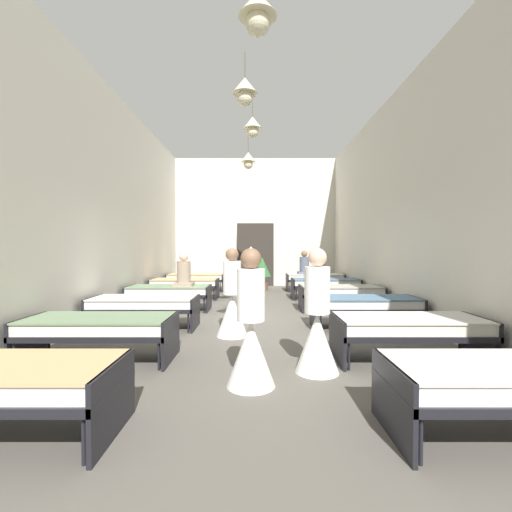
# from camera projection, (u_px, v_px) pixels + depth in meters

# --- Properties ---
(ground_plane) EXTENTS (6.72, 13.10, 0.10)m
(ground_plane) POSITION_uv_depth(u_px,v_px,m) (256.00, 320.00, 7.38)
(ground_plane) COLOR #59544C
(room_shell) EXTENTS (6.52, 12.70, 4.88)m
(room_shell) POSITION_uv_depth(u_px,v_px,m) (256.00, 208.00, 8.65)
(room_shell) COLOR beige
(room_shell) RESTS_ON ground
(bed_left_row_1) EXTENTS (1.90, 0.84, 0.57)m
(bed_left_row_1) POSITION_uv_depth(u_px,v_px,m) (101.00, 327.00, 4.60)
(bed_left_row_1) COLOR black
(bed_left_row_1) RESTS_ON ground
(bed_right_row_1) EXTENTS (1.90, 0.84, 0.57)m
(bed_right_row_1) POSITION_uv_depth(u_px,v_px,m) (410.00, 327.00, 4.59)
(bed_right_row_1) COLOR black
(bed_right_row_1) RESTS_ON ground
(bed_left_row_2) EXTENTS (1.90, 0.84, 0.57)m
(bed_left_row_2) POSITION_uv_depth(u_px,v_px,m) (146.00, 304.00, 6.45)
(bed_left_row_2) COLOR black
(bed_left_row_2) RESTS_ON ground
(bed_right_row_2) EXTENTS (1.90, 0.84, 0.57)m
(bed_right_row_2) POSITION_uv_depth(u_px,v_px,m) (366.00, 304.00, 6.44)
(bed_right_row_2) COLOR black
(bed_right_row_2) RESTS_ON ground
(bed_left_row_3) EXTENTS (1.90, 0.84, 0.57)m
(bed_left_row_3) POSITION_uv_depth(u_px,v_px,m) (171.00, 292.00, 8.30)
(bed_left_row_3) COLOR black
(bed_left_row_3) RESTS_ON ground
(bed_right_row_3) EXTENTS (1.90, 0.84, 0.57)m
(bed_right_row_3) POSITION_uv_depth(u_px,v_px,m) (342.00, 292.00, 8.29)
(bed_right_row_3) COLOR black
(bed_right_row_3) RESTS_ON ground
(bed_left_row_4) EXTENTS (1.90, 0.84, 0.57)m
(bed_left_row_4) POSITION_uv_depth(u_px,v_px,m) (186.00, 283.00, 10.15)
(bed_left_row_4) COLOR black
(bed_left_row_4) RESTS_ON ground
(bed_right_row_4) EXTENTS (1.90, 0.84, 0.57)m
(bed_right_row_4) POSITION_uv_depth(u_px,v_px,m) (327.00, 284.00, 10.14)
(bed_right_row_4) COLOR black
(bed_right_row_4) RESTS_ON ground
(bed_left_row_5) EXTENTS (1.90, 0.84, 0.57)m
(bed_left_row_5) POSITION_uv_depth(u_px,v_px,m) (197.00, 278.00, 12.00)
(bed_left_row_5) COLOR black
(bed_left_row_5) RESTS_ON ground
(bed_right_row_5) EXTENTS (1.90, 0.84, 0.57)m
(bed_right_row_5) POSITION_uv_depth(u_px,v_px,m) (316.00, 278.00, 11.99)
(bed_right_row_5) COLOR black
(bed_right_row_5) RESTS_ON ground
(nurse_near_aisle) EXTENTS (0.52, 0.52, 1.49)m
(nurse_near_aisle) POSITION_uv_depth(u_px,v_px,m) (318.00, 328.00, 4.17)
(nurse_near_aisle) COLOR white
(nurse_near_aisle) RESTS_ON ground
(nurse_mid_aisle) EXTENTS (0.52, 0.52, 1.49)m
(nurse_mid_aisle) POSITION_uv_depth(u_px,v_px,m) (252.00, 337.00, 3.76)
(nurse_mid_aisle) COLOR white
(nurse_mid_aisle) RESTS_ON ground
(nurse_far_aisle) EXTENTS (0.52, 0.52, 1.49)m
(nurse_far_aisle) POSITION_uv_depth(u_px,v_px,m) (233.00, 304.00, 5.88)
(nurse_far_aisle) COLOR white
(nurse_far_aisle) RESTS_ON ground
(patient_seated_primary) EXTENTS (0.44, 0.44, 0.80)m
(patient_seated_primary) POSITION_uv_depth(u_px,v_px,m) (306.00, 265.00, 11.97)
(patient_seated_primary) COLOR #515B70
(patient_seated_primary) RESTS_ON bed_right_row_5
(patient_seated_secondary) EXTENTS (0.44, 0.44, 0.80)m
(patient_seated_secondary) POSITION_uv_depth(u_px,v_px,m) (185.00, 273.00, 8.25)
(patient_seated_secondary) COLOR gray
(patient_seated_secondary) RESTS_ON bed_left_row_3
(potted_plant) EXTENTS (0.62, 0.62, 1.14)m
(potted_plant) POSITION_uv_depth(u_px,v_px,m) (263.00, 270.00, 12.10)
(potted_plant) COLOR brown
(potted_plant) RESTS_ON ground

